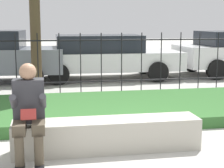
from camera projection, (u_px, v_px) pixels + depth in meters
The scene contains 6 objects.
ground_plane at pixel (128, 149), 5.12m from camera, with size 60.00×60.00×0.00m, color #B2AFA8.
stone_bench at pixel (107, 137), 5.04m from camera, with size 2.50×0.47×0.43m.
person_seated_reader at pixel (29, 110), 4.52m from camera, with size 0.42×0.73×1.23m.
grass_berm at pixel (105, 109), 7.01m from camera, with size 9.93×2.52×0.19m.
iron_fence at pixel (91, 62), 8.89m from camera, with size 7.93×0.03×1.45m.
car_parked_center at pixel (103, 56), 11.15m from camera, with size 4.53×1.95×1.31m.
Camera 1 is at (-1.08, -4.78, 1.74)m, focal length 60.00 mm.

